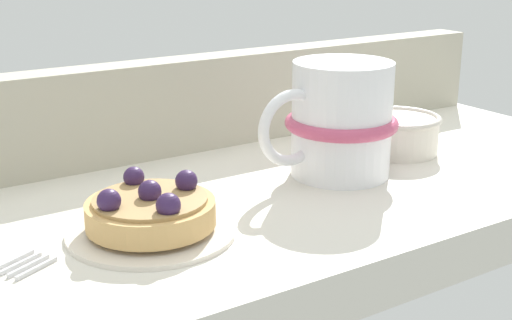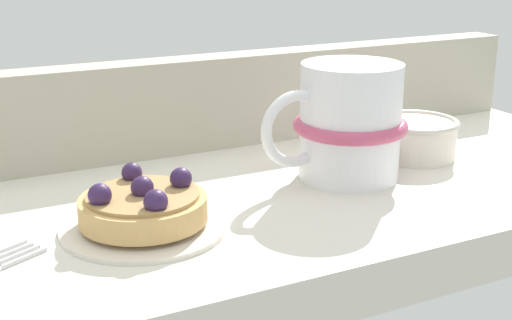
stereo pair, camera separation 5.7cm
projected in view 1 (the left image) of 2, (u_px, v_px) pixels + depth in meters
ground_plane at (219, 221)px, 59.75cm from camera, size 87.04×32.29×4.07cm
window_rail_back at (145, 110)px, 69.08cm from camera, size 85.30×3.79×9.32cm
dessert_plate at (152, 229)px, 52.06cm from camera, size 12.51×12.51×0.74cm
raspberry_tart at (151, 209)px, 51.55cm from camera, size 9.51×9.51×3.52cm
coffee_mug at (339, 120)px, 63.43cm from camera, size 14.01×10.23×10.40cm
sugar_bowl at (398, 132)px, 71.08cm from camera, size 8.42×8.42×3.83cm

